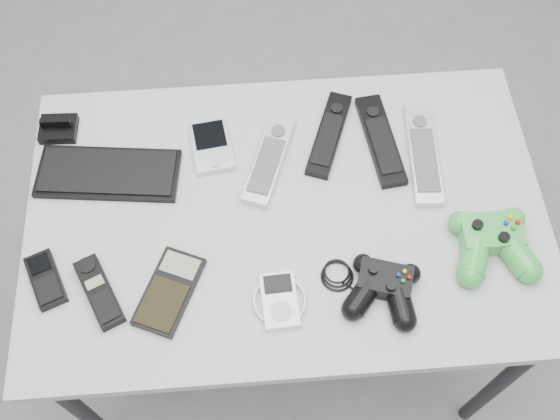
{
  "coord_description": "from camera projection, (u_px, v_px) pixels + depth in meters",
  "views": [
    {
      "loc": [
        -0.06,
        -0.63,
        1.83
      ],
      "look_at": [
        -0.02,
        -0.01,
        0.71
      ],
      "focal_mm": 42.0,
      "sensor_mm": 36.0,
      "label": 1
    }
  ],
  "objects": [
    {
      "name": "mobile_phone",
      "position": [
        45.0,
        279.0,
        1.22
      ],
      "size": [
        0.09,
        0.12,
        0.02
      ],
      "primitive_type": "cube",
      "rotation": [
        0.0,
        0.0,
        0.39
      ],
      "color": "black",
      "rests_on": "desk"
    },
    {
      "name": "remote_silver_a",
      "position": [
        269.0,
        159.0,
        1.35
      ],
      "size": [
        0.13,
        0.23,
        0.02
      ],
      "primitive_type": "cube",
      "rotation": [
        0.0,
        0.0,
        -0.35
      ],
      "color": "silver",
      "rests_on": "desk"
    },
    {
      "name": "controller_green",
      "position": [
        493.0,
        241.0,
        1.24
      ],
      "size": [
        0.16,
        0.17,
        0.05
      ],
      "primitive_type": null,
      "rotation": [
        0.0,
        0.0,
        0.0
      ],
      "color": "#24852C",
      "rests_on": "desk"
    },
    {
      "name": "mp3_player",
      "position": [
        280.0,
        300.0,
        1.2
      ],
      "size": [
        0.11,
        0.11,
        0.02
      ],
      "primitive_type": "cube",
      "rotation": [
        0.0,
        0.0,
        0.05
      ],
      "color": "white",
      "rests_on": "desk"
    },
    {
      "name": "remote_black_a",
      "position": [
        329.0,
        134.0,
        1.38
      ],
      "size": [
        0.12,
        0.22,
        0.02
      ],
      "primitive_type": "cube",
      "rotation": [
        0.0,
        0.0,
        -0.36
      ],
      "color": "black",
      "rests_on": "desk"
    },
    {
      "name": "cordless_handset",
      "position": [
        99.0,
        292.0,
        1.21
      ],
      "size": [
        0.1,
        0.15,
        0.02
      ],
      "primitive_type": "cube",
      "rotation": [
        0.0,
        0.0,
        0.43
      ],
      "color": "black",
      "rests_on": "desk"
    },
    {
      "name": "floor",
      "position": [
        286.0,
        324.0,
        1.91
      ],
      "size": [
        3.5,
        3.5,
        0.0
      ],
      "primitive_type": "plane",
      "color": "slate",
      "rests_on": "ground"
    },
    {
      "name": "remote_silver_b",
      "position": [
        423.0,
        153.0,
        1.35
      ],
      "size": [
        0.07,
        0.25,
        0.02
      ],
      "primitive_type": "cube",
      "rotation": [
        0.0,
        0.0,
        -0.07
      ],
      "color": "silver",
      "rests_on": "desk"
    },
    {
      "name": "desk",
      "position": [
        286.0,
        226.0,
        1.35
      ],
      "size": [
        1.03,
        0.66,
        0.69
      ],
      "color": "#A4A4A7",
      "rests_on": "floor"
    },
    {
      "name": "remote_black_b",
      "position": [
        381.0,
        140.0,
        1.37
      ],
      "size": [
        0.08,
        0.23,
        0.02
      ],
      "primitive_type": "cube",
      "rotation": [
        0.0,
        0.0,
        0.12
      ],
      "color": "black",
      "rests_on": "desk"
    },
    {
      "name": "calculator",
      "position": [
        169.0,
        291.0,
        1.21
      ],
      "size": [
        0.14,
        0.18,
        0.02
      ],
      "primitive_type": "cube",
      "rotation": [
        0.0,
        0.0,
        -0.42
      ],
      "color": "black",
      "rests_on": "desk"
    },
    {
      "name": "pda_keyboard",
      "position": [
        108.0,
        173.0,
        1.34
      ],
      "size": [
        0.3,
        0.15,
        0.02
      ],
      "primitive_type": "cube",
      "rotation": [
        0.0,
        0.0,
        -0.12
      ],
      "color": "black",
      "rests_on": "desk"
    },
    {
      "name": "pda",
      "position": [
        212.0,
        146.0,
        1.37
      ],
      "size": [
        0.1,
        0.13,
        0.02
      ],
      "primitive_type": "cube",
      "rotation": [
        0.0,
        0.0,
        0.14
      ],
      "color": "silver",
      "rests_on": "desk"
    },
    {
      "name": "controller_black",
      "position": [
        384.0,
        287.0,
        1.2
      ],
      "size": [
        0.27,
        0.21,
        0.05
      ],
      "primitive_type": null,
      "rotation": [
        0.0,
        0.0,
        -0.3
      ],
      "color": "black",
      "rests_on": "desk"
    },
    {
      "name": "dock_bracket",
      "position": [
        57.0,
        126.0,
        1.38
      ],
      "size": [
        0.08,
        0.07,
        0.04
      ],
      "primitive_type": "cube",
      "rotation": [
        0.0,
        0.0,
        -0.04
      ],
      "color": "black",
      "rests_on": "desk"
    }
  ]
}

